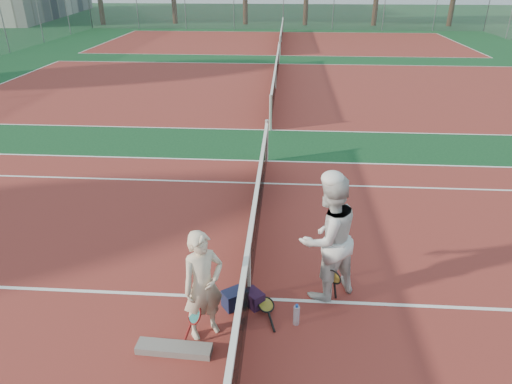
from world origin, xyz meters
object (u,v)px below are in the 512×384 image
racket_black_held (333,286)px  racket_spare (266,307)px  racket_red (195,323)px  net_main (249,271)px  player_a (203,286)px  player_b (328,238)px  sports_bag_purple (254,299)px  sports_bag_navy (235,298)px  water_bottle (296,316)px

racket_black_held → racket_spare: size_ratio=0.99×
racket_red → net_main: bearing=7.6°
player_a → player_b: (1.66, 0.97, 0.19)m
racket_black_held → sports_bag_purple: (-1.15, -0.15, -0.17)m
racket_spare → sports_bag_purple: 0.22m
net_main → sports_bag_purple: size_ratio=36.87×
player_a → racket_spare: 1.17m
sports_bag_navy → water_bottle: water_bottle is taller
player_b → racket_red: (-1.77, -1.10, -0.71)m
net_main → player_b: 1.24m
player_b → racket_red: player_b is taller
racket_red → sports_bag_purple: bearing=-0.7°
racket_spare → sports_bag_navy: (-0.46, 0.08, 0.06)m
racket_black_held → net_main: bearing=-53.9°
player_a → sports_bag_navy: size_ratio=4.57×
racket_red → water_bottle: (1.34, 0.38, -0.12)m
player_b → sports_bag_purple: player_b is taller
net_main → player_a: 0.95m
net_main → player_b: size_ratio=5.61×
net_main → sports_bag_purple: bearing=-61.2°
player_a → racket_red: 0.54m
net_main → racket_spare: 0.57m
racket_black_held → sports_bag_purple: 1.18m
racket_spare → water_bottle: (0.43, -0.24, 0.07)m
racket_red → sports_bag_navy: (0.45, 0.70, -0.14)m
player_b → racket_spare: bearing=-4.9°
racket_black_held → water_bottle: (-0.53, -0.50, -0.14)m
racket_spare → sports_bag_navy: size_ratio=1.72×
racket_red → water_bottle: 1.40m
player_b → racket_spare: 1.34m
water_bottle → sports_bag_purple: bearing=150.2°
sports_bag_navy → sports_bag_purple: (0.27, 0.03, -0.01)m
net_main → water_bottle: size_ratio=36.60×
sports_bag_navy → player_b: bearing=17.0°
net_main → water_bottle: net_main is taller
racket_black_held → sports_bag_purple: racket_black_held is taller
racket_spare → water_bottle: size_ratio=1.98×
player_b → racket_spare: player_b is taller
racket_red → racket_black_held: (1.88, 0.88, 0.02)m
player_b → sports_bag_purple: (-1.05, -0.37, -0.86)m
racket_black_held → racket_spare: (-0.97, -0.26, -0.22)m
racket_red → racket_spare: 1.12m
racket_red → player_b: bearing=-14.1°
player_b → racket_red: bearing=-2.3°
player_a → water_bottle: 1.41m
racket_black_held → sports_bag_purple: size_ratio=1.97×
net_main → player_b: bearing=11.5°
water_bottle → player_a: bearing=-168.9°
net_main → water_bottle: (0.70, -0.50, -0.36)m
net_main → sports_bag_navy: size_ratio=31.88×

